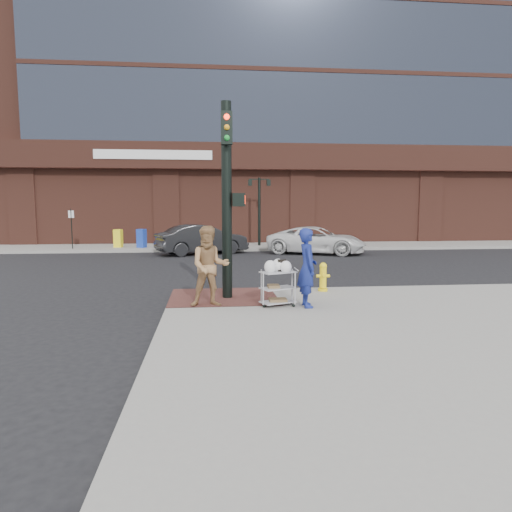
{
  "coord_description": "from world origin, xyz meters",
  "views": [
    {
      "loc": [
        -0.95,
        -10.97,
        2.58
      ],
      "look_at": [
        0.25,
        0.71,
        1.25
      ],
      "focal_mm": 32.0,
      "sensor_mm": 36.0,
      "label": 1
    }
  ],
  "objects": [
    {
      "name": "parking_sign",
      "position": [
        -8.5,
        15.0,
        1.25
      ],
      "size": [
        0.05,
        0.05,
        2.2
      ],
      "primitive_type": "cylinder",
      "color": "black",
      "rests_on": "sidewalk_far"
    },
    {
      "name": "traffic_signal_pole",
      "position": [
        -0.48,
        0.77,
        2.83
      ],
      "size": [
        0.61,
        0.51,
        5.0
      ],
      "color": "black",
      "rests_on": "sidewalk_near"
    },
    {
      "name": "lamp_post",
      "position": [
        2.0,
        16.0,
        2.62
      ],
      "size": [
        1.32,
        0.22,
        4.0
      ],
      "color": "black",
      "rests_on": "sidewalk_far"
    },
    {
      "name": "minivan_white",
      "position": [
        4.65,
        12.46,
        0.71
      ],
      "size": [
        5.62,
        4.17,
        1.42
      ],
      "primitive_type": "imported",
      "rotation": [
        0.0,
        0.0,
        1.17
      ],
      "color": "silver",
      "rests_on": "ground"
    },
    {
      "name": "ground",
      "position": [
        0.0,
        0.0,
        0.0
      ],
      "size": [
        220.0,
        220.0,
        0.0
      ],
      "primitive_type": "plane",
      "color": "black",
      "rests_on": "ground"
    },
    {
      "name": "newsbox_blue",
      "position": [
        -4.78,
        15.26,
        0.68
      ],
      "size": [
        0.57,
        0.54,
        1.05
      ],
      "primitive_type": "cube",
      "rotation": [
        0.0,
        0.0,
        -0.42
      ],
      "color": "#1938A8",
      "rests_on": "sidewalk_far"
    },
    {
      "name": "bank_building",
      "position": [
        5.0,
        31.0,
        14.15
      ],
      "size": [
        42.0,
        26.0,
        28.0
      ],
      "primitive_type": "cube",
      "color": "#572D22",
      "rests_on": "sidewalk_far"
    },
    {
      "name": "fire_hydrant",
      "position": [
        2.22,
        1.46,
        0.56
      ],
      "size": [
        0.38,
        0.27,
        0.81
      ],
      "color": "yellow",
      "rests_on": "sidewalk_near"
    },
    {
      "name": "sidewalk_far",
      "position": [
        12.5,
        32.0,
        0.07
      ],
      "size": [
        65.0,
        36.0,
        0.15
      ],
      "primitive_type": "cube",
      "color": "gray",
      "rests_on": "ground"
    },
    {
      "name": "brick_curb_ramp",
      "position": [
        -0.6,
        0.9,
        0.16
      ],
      "size": [
        2.8,
        2.4,
        0.01
      ],
      "primitive_type": "cube",
      "color": "#4C2623",
      "rests_on": "sidewalk_near"
    },
    {
      "name": "utility_cart",
      "position": [
        0.67,
        -0.3,
        0.66
      ],
      "size": [
        0.92,
        0.73,
        1.13
      ],
      "color": "#A5A5AA",
      "rests_on": "sidewalk_near"
    },
    {
      "name": "newsbox_yellow",
      "position": [
        -6.14,
        15.6,
        0.66
      ],
      "size": [
        0.5,
        0.47,
        1.02
      ],
      "primitive_type": "cube",
      "rotation": [
        0.0,
        0.0,
        -0.2
      ],
      "color": "yellow",
      "rests_on": "sidewalk_far"
    },
    {
      "name": "woman_blue",
      "position": [
        1.35,
        -0.45,
        1.09
      ],
      "size": [
        0.46,
        0.69,
        1.88
      ],
      "primitive_type": "imported",
      "rotation": [
        0.0,
        0.0,
        1.59
      ],
      "color": "navy",
      "rests_on": "sidewalk_near"
    },
    {
      "name": "sedan_dark",
      "position": [
        -1.34,
        12.87,
        0.77
      ],
      "size": [
        4.96,
        3.34,
        1.55
      ],
      "primitive_type": "imported",
      "rotation": [
        0.0,
        0.0,
        1.97
      ],
      "color": "black",
      "rests_on": "ground"
    },
    {
      "name": "pedestrian_tan",
      "position": [
        -0.95,
        -0.17,
        1.11
      ],
      "size": [
        0.99,
        0.79,
        1.93
      ],
      "primitive_type": "imported",
      "rotation": [
        0.0,
        0.0,
        0.07
      ],
      "color": "#A0764B",
      "rests_on": "sidewalk_near"
    }
  ]
}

